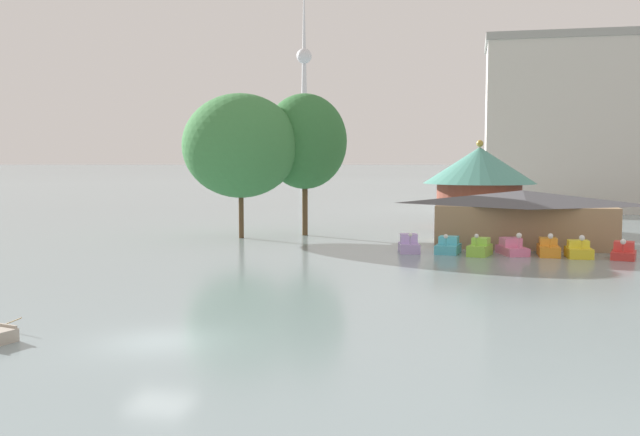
{
  "coord_description": "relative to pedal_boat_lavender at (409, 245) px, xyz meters",
  "views": [
    {
      "loc": [
        11.54,
        -24.31,
        6.9
      ],
      "look_at": [
        1.78,
        20.78,
        3.06
      ],
      "focal_mm": 39.38,
      "sensor_mm": 36.0,
      "label": 1
    }
  ],
  "objects": [
    {
      "name": "pedal_boat_red",
      "position": [
        14.96,
        -0.37,
        -0.06
      ],
      "size": [
        2.1,
        2.74,
        1.5
      ],
      "rotation": [
        0.0,
        0.0,
        -1.83
      ],
      "color": "red",
      "rests_on": "ground"
    },
    {
      "name": "pedal_boat_lavender",
      "position": [
        0.0,
        0.0,
        0.0
      ],
      "size": [
        1.86,
        2.61,
        1.56
      ],
      "rotation": [
        0.0,
        0.0,
        -1.39
      ],
      "color": "#B299D8",
      "rests_on": "ground"
    },
    {
      "name": "distant_broadcast_tower",
      "position": [
        -74.23,
        275.91,
        50.39
      ],
      "size": [
        7.2,
        7.2,
        135.76
      ],
      "color": "silver",
      "rests_on": "ground"
    },
    {
      "name": "pedal_boat_pink",
      "position": [
        7.47,
        0.39,
        -0.05
      ],
      "size": [
        2.39,
        3.25,
        1.71
      ],
      "rotation": [
        0.0,
        0.0,
        -1.24
      ],
      "color": "pink",
      "rests_on": "ground"
    },
    {
      "name": "pedal_boat_yellow",
      "position": [
        12.0,
        -0.32,
        -0.04
      ],
      "size": [
        1.76,
        2.33,
        1.7
      ],
      "rotation": [
        0.0,
        0.0,
        -1.52
      ],
      "color": "yellow",
      "rests_on": "ground"
    },
    {
      "name": "green_roof_pavilion",
      "position": [
        5.24,
        19.84,
        4.13
      ],
      "size": [
        11.18,
        11.18,
        8.86
      ],
      "color": "brown",
      "rests_on": "ground"
    },
    {
      "name": "background_building_block",
      "position": [
        20.22,
        48.39,
        11.13
      ],
      "size": [
        28.41,
        13.01,
        23.3
      ],
      "color": "beige",
      "rests_on": "ground"
    },
    {
      "name": "pedal_boat_orange",
      "position": [
        10.0,
        0.25,
        -0.01
      ],
      "size": [
        1.42,
        2.79,
        1.73
      ],
      "rotation": [
        0.0,
        0.0,
        -1.57
      ],
      "color": "orange",
      "rests_on": "ground"
    },
    {
      "name": "pedal_boat_lime",
      "position": [
        5.17,
        -0.72,
        -0.01
      ],
      "size": [
        1.92,
        2.64,
        1.67
      ],
      "rotation": [
        0.0,
        0.0,
        -1.83
      ],
      "color": "#8CCC3F",
      "rests_on": "ground"
    },
    {
      "name": "shoreline_tree_tall_left",
      "position": [
        -15.32,
        6.45,
        7.57
      ],
      "size": [
        10.17,
        10.17,
        12.66
      ],
      "color": "brown",
      "rests_on": "ground"
    },
    {
      "name": "shoreline_tree_mid",
      "position": [
        -10.35,
        9.84,
        8.01
      ],
      "size": [
        7.65,
        7.65,
        12.86
      ],
      "color": "brown",
      "rests_on": "ground"
    },
    {
      "name": "pedal_boat_cyan",
      "position": [
        2.88,
        0.12,
        -0.04
      ],
      "size": [
        1.94,
        2.7,
        1.52
      ],
      "rotation": [
        0.0,
        0.0,
        -1.7
      ],
      "color": "#4CB7CC",
      "rests_on": "ground"
    },
    {
      "name": "ground_plane",
      "position": [
        -7.04,
        -27.96,
        -0.54
      ],
      "size": [
        2000.0,
        2000.0,
        0.0
      ],
      "primitive_type": "plane",
      "color": "gray"
    },
    {
      "name": "boathouse",
      "position": [
        8.55,
        6.19,
        1.78
      ],
      "size": [
        14.72,
        8.54,
        4.45
      ],
      "color": "#9E7F5B",
      "rests_on": "ground"
    }
  ]
}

